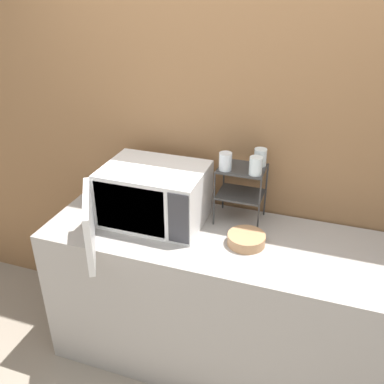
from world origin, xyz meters
TOP-DOWN VIEW (x-y plane):
  - wall_back at (0.00, 0.73)m, footprint 8.00×0.06m
  - counter at (0.00, 0.34)m, footprint 1.91×0.69m
  - microwave at (-0.38, 0.38)m, footprint 0.60×0.82m
  - dish_rack at (0.09, 0.55)m, footprint 0.26×0.21m
  - glass_front_left at (0.01, 0.50)m, footprint 0.07×0.07m
  - glass_back_right at (0.18, 0.61)m, footprint 0.07×0.07m
  - glass_front_right at (0.18, 0.49)m, footprint 0.07×0.07m
  - bowl at (0.19, 0.32)m, footprint 0.20×0.20m

SIDE VIEW (x-z plane):
  - counter at x=0.00m, z-range 0.00..0.93m
  - bowl at x=0.19m, z-range 0.93..0.99m
  - microwave at x=-0.38m, z-range 0.93..1.26m
  - dish_rack at x=0.09m, z-range 1.00..1.34m
  - wall_back at x=0.00m, z-range 0.00..2.60m
  - glass_front_left at x=0.01m, z-range 1.26..1.36m
  - glass_back_right at x=0.18m, z-range 1.26..1.36m
  - glass_front_right at x=0.18m, z-range 1.26..1.36m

